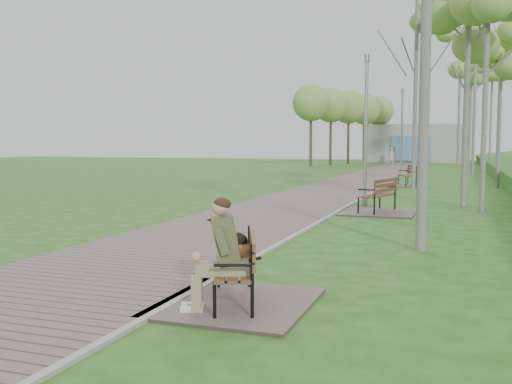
# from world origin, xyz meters

# --- Properties ---
(ground) EXTENTS (120.00, 120.00, 0.00)m
(ground) POSITION_xyz_m (0.00, 0.00, 0.00)
(ground) COLOR #285217
(ground) RESTS_ON ground
(walkway) EXTENTS (3.50, 67.00, 0.04)m
(walkway) POSITION_xyz_m (-1.75, 21.50, 0.02)
(walkway) COLOR #74625E
(walkway) RESTS_ON ground
(kerb) EXTENTS (0.10, 67.00, 0.05)m
(kerb) POSITION_xyz_m (0.00, 21.50, 0.03)
(kerb) COLOR #999993
(kerb) RESTS_ON ground
(building_north) EXTENTS (10.00, 5.20, 4.00)m
(building_north) POSITION_xyz_m (-1.50, 50.97, 1.99)
(building_north) COLOR #9E9E99
(building_north) RESTS_ON ground
(bench_main) EXTENTS (1.74, 1.93, 1.52)m
(bench_main) POSITION_xyz_m (0.61, -6.33, 0.42)
(bench_main) COLOR #74625E
(bench_main) RESTS_ON ground
(bench_second) EXTENTS (1.97, 2.18, 1.21)m
(bench_second) POSITION_xyz_m (1.06, 3.54, 0.23)
(bench_second) COLOR #74625E
(bench_second) RESTS_ON ground
(bench_third) EXTENTS (1.93, 2.15, 1.19)m
(bench_third) POSITION_xyz_m (0.97, 14.34, 0.22)
(bench_third) COLOR #74625E
(bench_third) RESTS_ON ground
(lamp_post_near) EXTENTS (0.18, 0.18, 4.66)m
(lamp_post_near) POSITION_xyz_m (0.43, 5.33, 2.18)
(lamp_post_near) COLOR gray
(lamp_post_near) RESTS_ON ground
(lamp_post_second) EXTENTS (0.19, 0.19, 4.92)m
(lamp_post_second) POSITION_xyz_m (0.21, 19.58, 2.30)
(lamp_post_second) COLOR gray
(lamp_post_second) RESTS_ON ground
(lamp_post_third) EXTENTS (0.20, 0.20, 5.26)m
(lamp_post_third) POSITION_xyz_m (0.20, 34.24, 2.46)
(lamp_post_third) COLOR gray
(lamp_post_third) RESTS_ON ground
(lamp_post_far) EXTENTS (0.20, 0.20, 5.14)m
(lamp_post_far) POSITION_xyz_m (0.14, 44.61, 2.40)
(lamp_post_far) COLOR gray
(lamp_post_far) RESTS_ON ground
(pedestrian_near) EXTENTS (0.71, 0.60, 1.65)m
(pedestrian_near) POSITION_xyz_m (-2.29, 37.80, 0.83)
(pedestrian_near) COLOR white
(pedestrian_near) RESTS_ON ground
(pedestrian_far) EXTENTS (0.93, 0.78, 1.71)m
(pedestrian_far) POSITION_xyz_m (-3.12, 46.85, 0.85)
(pedestrian_far) COLOR gray
(pedestrian_far) RESTS_ON ground
(birch_near_a) EXTENTS (2.35, 2.35, 6.52)m
(birch_near_a) POSITION_xyz_m (3.34, 5.95, 5.12)
(birch_near_a) COLOR silver
(birch_near_a) RESTS_ON ground
(birch_mid_a) EXTENTS (2.91, 2.91, 9.05)m
(birch_mid_a) POSITION_xyz_m (1.47, 11.26, 7.11)
(birch_mid_a) COLOR silver
(birch_mid_a) RESTS_ON ground
(birch_mid_b) EXTENTS (2.24, 2.24, 7.59)m
(birch_mid_b) POSITION_xyz_m (4.80, 14.43, 5.96)
(birch_mid_b) COLOR silver
(birch_mid_b) RESTS_ON ground
(birch_mid_c) EXTENTS (2.56, 2.56, 9.26)m
(birch_mid_c) POSITION_xyz_m (3.97, 23.79, 7.27)
(birch_mid_c) COLOR silver
(birch_mid_c) RESTS_ON ground
(birch_far_a) EXTENTS (2.58, 2.58, 10.07)m
(birch_far_a) POSITION_xyz_m (5.61, 29.09, 7.91)
(birch_far_a) COLOR silver
(birch_far_a) RESTS_ON ground
(birch_far_b) EXTENTS (2.70, 2.70, 9.79)m
(birch_far_b) POSITION_xyz_m (3.83, 28.60, 7.68)
(birch_far_b) COLOR silver
(birch_far_b) RESTS_ON ground
(birch_far_c) EXTENTS (2.31, 2.31, 9.82)m
(birch_far_c) POSITION_xyz_m (5.30, 32.28, 7.71)
(birch_far_c) COLOR silver
(birch_far_c) RESTS_ON ground
(birch_distant_a) EXTENTS (2.97, 2.97, 11.88)m
(birch_distant_a) POSITION_xyz_m (3.11, 38.21, 9.33)
(birch_distant_a) COLOR silver
(birch_distant_a) RESTS_ON ground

